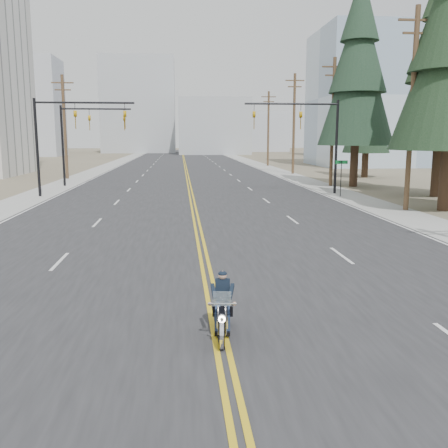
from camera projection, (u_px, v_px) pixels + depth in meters
name	position (u px, v px, depth m)	size (l,w,h in m)	color
road	(185.00, 166.00, 74.60)	(20.00, 200.00, 0.01)	#303033
sidewalk_left	(107.00, 167.00, 73.60)	(3.00, 200.00, 0.01)	#A5A5A0
sidewalk_right	(261.00, 166.00, 75.59)	(3.00, 200.00, 0.01)	#A5A5A0
traffic_mast_left	(65.00, 128.00, 35.68)	(7.10, 0.26, 7.00)	black
traffic_mast_right	(311.00, 128.00, 37.23)	(7.10, 0.26, 7.00)	black
traffic_mast_far	(82.00, 130.00, 43.51)	(6.10, 0.26, 7.00)	black
street_sign	(341.00, 172.00, 35.97)	(0.90, 0.06, 2.62)	black
utility_pole_b	(412.00, 107.00, 28.53)	(2.20, 0.30, 11.50)	brown
utility_pole_c	(333.00, 120.00, 43.29)	(2.20, 0.30, 11.00)	brown
utility_pole_d	(294.00, 122.00, 57.97)	(2.20, 0.30, 11.50)	brown
utility_pole_e	(268.00, 127.00, 74.70)	(2.20, 0.30, 11.00)	brown
utility_pole_left	(65.00, 125.00, 50.99)	(2.20, 0.30, 10.50)	brown
glass_building	(396.00, 99.00, 75.65)	(24.00, 16.00, 20.00)	#9EB5CC
haze_bldg_a	(29.00, 107.00, 113.85)	(14.00, 12.00, 22.00)	#B7BCC6
haze_bldg_b	(214.00, 127.00, 128.07)	(18.00, 14.00, 14.00)	#ADB2B7
haze_bldg_c	(355.00, 117.00, 115.77)	(16.00, 12.00, 18.00)	#B7BCC6
haze_bldg_d	(139.00, 106.00, 140.03)	(20.00, 15.00, 26.00)	#ADB2B7
haze_bldg_e	(263.00, 132.00, 154.25)	(14.00, 14.00, 12.00)	#B7BCC6
motorcyclist	(222.00, 305.00, 10.70)	(0.77, 1.79, 1.39)	black
conifer_mid	(446.00, 48.00, 34.63)	(6.80, 6.80, 18.14)	#382619
conifer_tall	(358.00, 65.00, 42.16)	(6.47, 6.47, 17.97)	#382619
conifer_far	(368.00, 105.00, 52.51)	(4.94, 4.94, 13.23)	#382619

